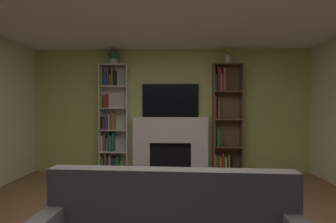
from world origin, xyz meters
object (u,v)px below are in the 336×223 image
at_px(bookshelf_right, 224,122).
at_px(fireplace, 170,144).
at_px(potted_plant, 114,56).
at_px(bookshelf_left, 112,123).
at_px(vase_with_flowers, 228,57).
at_px(tv, 170,101).

bearing_deg(bookshelf_right, fireplace, -179.79).
xyz_separation_m(fireplace, potted_plant, (-1.13, -0.05, 1.75)).
height_order(bookshelf_left, bookshelf_right, same).
bearing_deg(vase_with_flowers, potted_plant, 179.98).
relative_size(fireplace, potted_plant, 5.28).
relative_size(tv, vase_with_flowers, 3.69).
xyz_separation_m(fireplace, vase_with_flowers, (1.13, -0.05, 1.72)).
bearing_deg(tv, potted_plant, -173.91).
height_order(bookshelf_right, potted_plant, potted_plant).
bearing_deg(bookshelf_left, tv, 3.34).
distance_m(fireplace, potted_plant, 2.08).
bearing_deg(potted_plant, bookshelf_left, 135.39).
bearing_deg(potted_plant, bookshelf_right, 1.30).
bearing_deg(tv, fireplace, -90.00).
xyz_separation_m(bookshelf_left, bookshelf_right, (2.25, -0.00, 0.03)).
xyz_separation_m(fireplace, tv, (0.00, 0.07, 0.87)).
relative_size(bookshelf_right, vase_with_flowers, 7.09).
distance_m(tv, vase_with_flowers, 1.42).
distance_m(potted_plant, vase_with_flowers, 2.25).
bearing_deg(fireplace, bookshelf_right, 0.21).
height_order(fireplace, vase_with_flowers, vase_with_flowers).
distance_m(bookshelf_right, potted_plant, 2.55).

